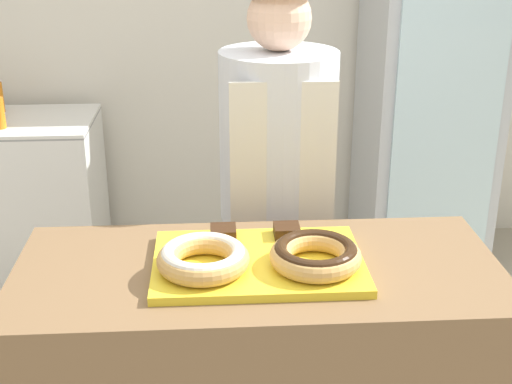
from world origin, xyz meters
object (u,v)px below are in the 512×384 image
donut_light_glaze (203,257)px  baker_person (277,200)px  donut_chocolate_glaze (316,254)px  serving_tray (258,263)px  brownie_back_left (223,232)px  chest_freezer (11,197)px  brownie_back_right (287,231)px  beverage_fridge (428,90)px

donut_light_glaze → baker_person: size_ratio=0.15×
donut_chocolate_glaze → serving_tray: bearing=161.0°
serving_tray → brownie_back_left: brownie_back_left is taller
donut_chocolate_glaze → chest_freezer: 2.29m
brownie_back_right → chest_freezer: size_ratio=0.08×
baker_person → chest_freezer: 1.76m
serving_tray → baker_person: size_ratio=0.35×
chest_freezer → serving_tray: bearing=-56.3°
donut_light_glaze → baker_person: 0.71m
brownie_back_right → beverage_fridge: (0.88, 1.60, 0.02)m
donut_light_glaze → chest_freezer: size_ratio=0.27×
donut_chocolate_glaze → brownie_back_right: 0.20m
serving_tray → chest_freezer: serving_tray is taller
baker_person → brownie_back_left: bearing=-113.5°
beverage_fridge → serving_tray: bearing=-119.3°
baker_person → beverage_fridge: size_ratio=0.85×
brownie_back_right → beverage_fridge: beverage_fridge is taller
donut_light_glaze → chest_freezer: (-1.02, 1.80, -0.54)m
donut_light_glaze → donut_chocolate_glaze: bearing=0.0°
serving_tray → brownie_back_right: bearing=56.9°
donut_chocolate_glaze → brownie_back_right: bearing=106.3°
donut_chocolate_glaze → chest_freezer: size_ratio=0.27×
baker_person → beverage_fridge: 1.44m
donut_light_glaze → baker_person: (0.26, 0.65, -0.11)m
serving_tray → baker_person: baker_person is taller
brownie_back_left → brownie_back_right: same height
donut_chocolate_glaze → chest_freezer: (-1.31, 1.80, -0.54)m
brownie_back_left → baker_person: size_ratio=0.05×
donut_light_glaze → brownie_back_left: 0.20m
brownie_back_right → beverage_fridge: 1.83m
serving_tray → beverage_fridge: size_ratio=0.30×
serving_tray → baker_person: 0.61m
donut_chocolate_glaze → beverage_fridge: beverage_fridge is taller
donut_light_glaze → brownie_back_right: size_ratio=3.31×
donut_chocolate_glaze → beverage_fridge: 1.97m
donut_light_glaze → beverage_fridge: bearing=57.9°
beverage_fridge → chest_freezer: beverage_fridge is taller
serving_tray → donut_chocolate_glaze: size_ratio=2.33×
beverage_fridge → donut_chocolate_glaze: bearing=-114.8°
serving_tray → donut_light_glaze: 0.16m
donut_chocolate_glaze → brownie_back_left: donut_chocolate_glaze is taller
chest_freezer → beverage_fridge: bearing=-0.2°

